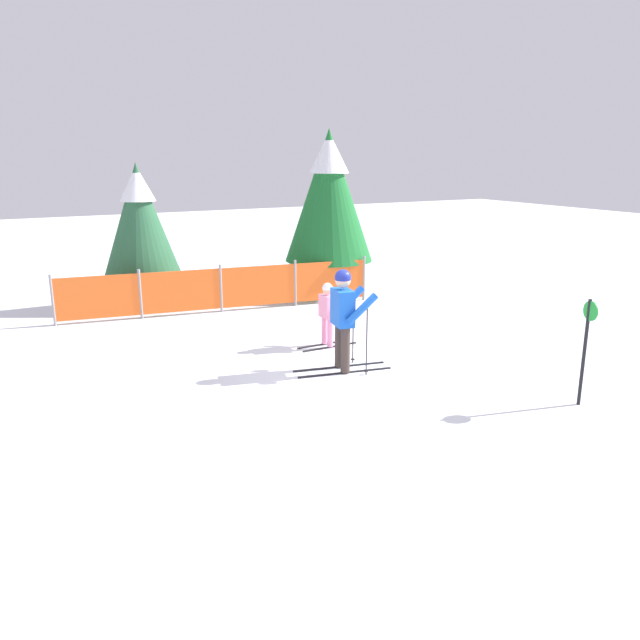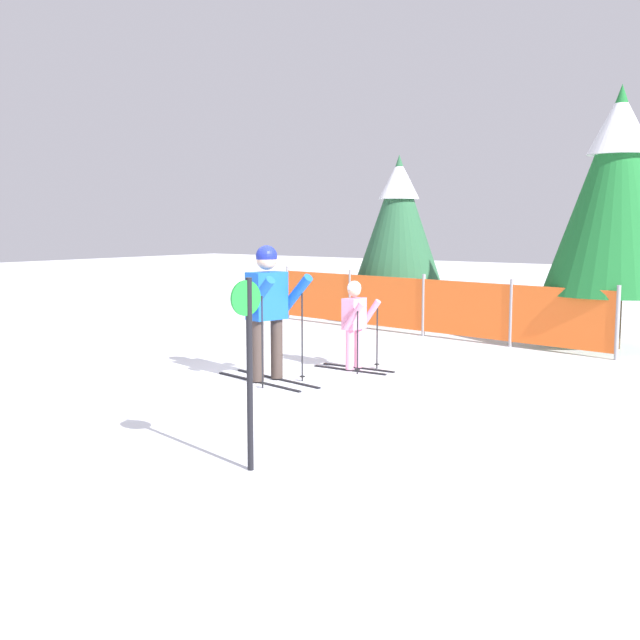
# 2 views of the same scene
# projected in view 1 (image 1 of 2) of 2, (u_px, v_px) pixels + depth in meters

# --- Properties ---
(ground_plane) EXTENTS (60.00, 60.00, 0.00)m
(ground_plane) POSITION_uv_depth(u_px,v_px,m) (333.00, 377.00, 10.07)
(ground_plane) COLOR white
(skier_adult) EXTENTS (1.65, 0.80, 1.70)m
(skier_adult) POSITION_uv_depth(u_px,v_px,m) (344.00, 311.00, 10.12)
(skier_adult) COLOR black
(skier_adult) RESTS_ON ground_plane
(skier_child) EXTENTS (1.14, 0.56, 1.21)m
(skier_child) POSITION_uv_depth(u_px,v_px,m) (328.00, 309.00, 11.51)
(skier_child) COLOR black
(skier_child) RESTS_ON ground_plane
(safety_fence) EXTENTS (7.03, 1.05, 1.09)m
(safety_fence) POSITION_uv_depth(u_px,v_px,m) (221.00, 288.00, 14.06)
(safety_fence) COLOR gray
(safety_fence) RESTS_ON ground_plane
(conifer_far) EXTENTS (2.20, 2.20, 4.09)m
(conifer_far) POSITION_uv_depth(u_px,v_px,m) (329.00, 194.00, 15.43)
(conifer_far) COLOR #4C3823
(conifer_far) RESTS_ON ground_plane
(conifer_near) EXTENTS (1.78, 1.78, 3.31)m
(conifer_near) POSITION_uv_depth(u_px,v_px,m) (139.00, 219.00, 14.25)
(conifer_near) COLOR #4C3823
(conifer_near) RESTS_ON ground_plane
(trail_marker) EXTENTS (0.08, 0.28, 1.55)m
(trail_marker) POSITION_uv_depth(u_px,v_px,m) (586.00, 341.00, 8.72)
(trail_marker) COLOR black
(trail_marker) RESTS_ON ground_plane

